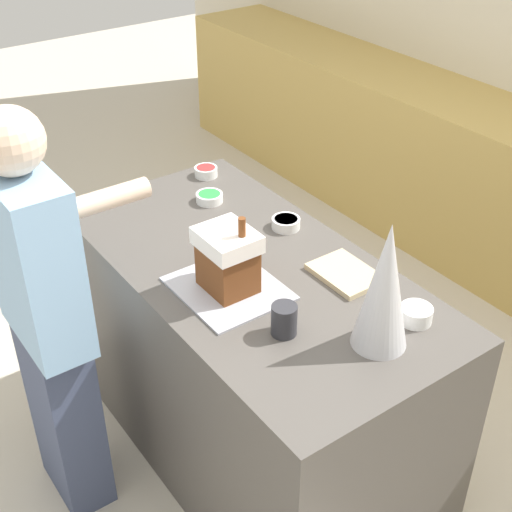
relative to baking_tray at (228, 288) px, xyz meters
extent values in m
plane|color=beige|center=(-0.07, 0.14, -0.92)|extent=(12.00, 12.00, 0.00)
cube|color=#514C47|center=(-0.07, 0.14, -0.46)|extent=(1.56, 0.79, 0.92)
cube|color=#B2B2BC|center=(0.00, 0.00, 0.00)|extent=(0.37, 0.32, 0.01)
cube|color=brown|center=(0.00, 0.00, 0.08)|extent=(0.17, 0.15, 0.16)
cube|color=white|center=(0.00, 0.00, 0.19)|extent=(0.19, 0.16, 0.06)
cylinder|color=brown|center=(0.05, 0.03, 0.25)|extent=(0.02, 0.02, 0.06)
cone|color=silver|center=(0.49, 0.21, 0.20)|extent=(0.17, 0.17, 0.41)
cylinder|color=white|center=(-0.20, 0.40, 0.02)|extent=(0.11, 0.11, 0.04)
cylinder|color=white|center=(-0.20, 0.40, 0.03)|extent=(0.09, 0.09, 0.01)
cylinder|color=white|center=(-0.74, 0.38, 0.02)|extent=(0.10, 0.10, 0.04)
cylinder|color=red|center=(-0.74, 0.38, 0.03)|extent=(0.08, 0.08, 0.01)
cylinder|color=white|center=(0.48, 0.38, 0.02)|extent=(0.10, 0.10, 0.05)
cylinder|color=green|center=(0.48, 0.38, 0.04)|extent=(0.08, 0.08, 0.01)
cylinder|color=white|center=(-0.54, 0.27, 0.01)|extent=(0.11, 0.11, 0.04)
cylinder|color=green|center=(-0.54, 0.27, 0.03)|extent=(0.09, 0.09, 0.01)
cube|color=#CCB78C|center=(0.17, 0.37, 0.01)|extent=(0.24, 0.17, 0.02)
cylinder|color=#2D2D33|center=(0.29, 0.01, 0.05)|extent=(0.08, 0.08, 0.10)
cube|color=#424C6B|center=(-0.31, -0.52, -0.54)|extent=(0.32, 0.17, 0.76)
cube|color=#8CB7E0|center=(-0.31, -0.52, 0.15)|extent=(0.41, 0.19, 0.60)
sphere|color=beige|center=(-0.31, -0.52, 0.55)|extent=(0.21, 0.21, 0.21)
cylinder|color=beige|center=(-0.31, -0.32, 0.28)|extent=(0.07, 0.41, 0.07)
camera|label=1|loc=(1.61, -1.04, 1.39)|focal=50.00mm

